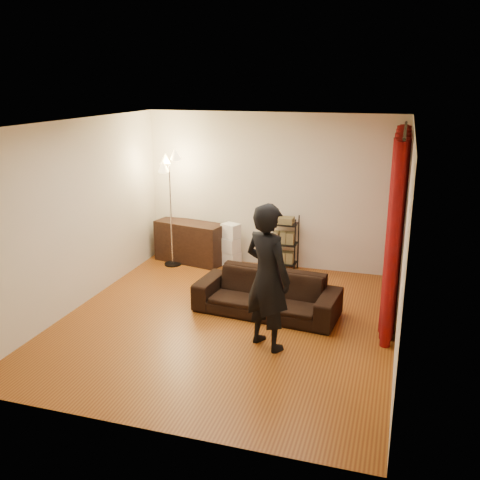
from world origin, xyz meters
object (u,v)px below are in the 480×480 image
(storage_boxes, at_px, (230,245))
(floor_lamp, at_px, (171,211))
(sofa, at_px, (267,294))
(person, at_px, (268,277))
(wire_shelf, at_px, (284,243))
(media_cabinet, at_px, (190,242))

(storage_boxes, relative_size, floor_lamp, 0.39)
(sofa, distance_m, person, 1.16)
(sofa, distance_m, floor_lamp, 2.72)
(storage_boxes, distance_m, wire_shelf, 0.98)
(person, height_order, floor_lamp, floor_lamp)
(media_cabinet, distance_m, floor_lamp, 0.73)
(sofa, bearing_deg, person, -70.14)
(storage_boxes, distance_m, floor_lamp, 1.21)
(person, height_order, storage_boxes, person)
(person, relative_size, media_cabinet, 1.45)
(media_cabinet, xyz_separation_m, storage_boxes, (0.77, 0.01, 0.02))
(person, bearing_deg, floor_lamp, -16.94)
(wire_shelf, xyz_separation_m, floor_lamp, (-1.98, -0.32, 0.52))
(person, bearing_deg, storage_boxes, -34.28)
(sofa, distance_m, storage_boxes, 2.14)
(floor_lamp, bearing_deg, storage_boxes, 15.48)
(wire_shelf, bearing_deg, storage_boxes, -175.66)
(media_cabinet, bearing_deg, storage_boxes, 12.08)
(wire_shelf, relative_size, floor_lamp, 0.49)
(wire_shelf, bearing_deg, person, -79.96)
(storage_boxes, height_order, wire_shelf, wire_shelf)
(floor_lamp, bearing_deg, wire_shelf, 9.27)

